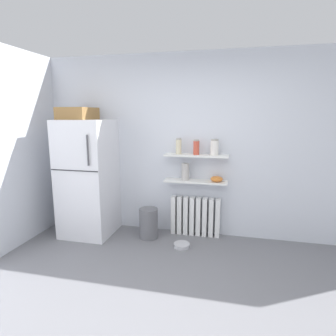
# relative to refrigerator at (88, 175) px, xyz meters

# --- Properties ---
(ground_plane) EXTENTS (7.04, 7.04, 0.00)m
(ground_plane) POSITION_rel_refrigerator_xyz_m (1.48, -1.15, -0.88)
(ground_plane) COLOR slate
(back_wall) EXTENTS (7.04, 0.10, 2.60)m
(back_wall) POSITION_rel_refrigerator_xyz_m (1.48, 0.40, 0.42)
(back_wall) COLOR silver
(back_wall) RESTS_ON ground_plane
(refrigerator) EXTENTS (0.70, 0.74, 1.85)m
(refrigerator) POSITION_rel_refrigerator_xyz_m (0.00, 0.00, 0.00)
(refrigerator) COLOR silver
(refrigerator) RESTS_ON ground_plane
(radiator) EXTENTS (0.71, 0.12, 0.57)m
(radiator) POSITION_rel_refrigerator_xyz_m (1.55, 0.27, -0.59)
(radiator) COLOR white
(radiator) RESTS_ON ground_plane
(wall_shelf_lower) EXTENTS (0.89, 0.22, 0.02)m
(wall_shelf_lower) POSITION_rel_refrigerator_xyz_m (1.55, 0.24, -0.06)
(wall_shelf_lower) COLOR white
(wall_shelf_upper) EXTENTS (0.89, 0.22, 0.02)m
(wall_shelf_upper) POSITION_rel_refrigerator_xyz_m (1.55, 0.24, 0.31)
(wall_shelf_upper) COLOR white
(storage_jar_0) EXTENTS (0.08, 0.08, 0.23)m
(storage_jar_0) POSITION_rel_refrigerator_xyz_m (1.30, 0.24, 0.43)
(storage_jar_0) COLOR beige
(storage_jar_0) RESTS_ON wall_shelf_upper
(storage_jar_1) EXTENTS (0.08, 0.08, 0.21)m
(storage_jar_1) POSITION_rel_refrigerator_xyz_m (1.55, 0.24, 0.43)
(storage_jar_1) COLOR #C64C38
(storage_jar_1) RESTS_ON wall_shelf_upper
(storage_jar_2) EXTENTS (0.11, 0.11, 0.22)m
(storage_jar_2) POSITION_rel_refrigerator_xyz_m (1.80, 0.24, 0.43)
(storage_jar_2) COLOR silver
(storage_jar_2) RESTS_ON wall_shelf_upper
(vase) EXTENTS (0.11, 0.11, 0.24)m
(vase) POSITION_rel_refrigerator_xyz_m (1.40, 0.24, 0.07)
(vase) COLOR #B2ADA8
(vase) RESTS_ON wall_shelf_lower
(shelf_bowl) EXTENTS (0.17, 0.17, 0.08)m
(shelf_bowl) POSITION_rel_refrigerator_xyz_m (1.84, 0.24, -0.01)
(shelf_bowl) COLOR orange
(shelf_bowl) RESTS_ON wall_shelf_lower
(trash_bin) EXTENTS (0.27, 0.27, 0.43)m
(trash_bin) POSITION_rel_refrigerator_xyz_m (0.91, 0.02, -0.66)
(trash_bin) COLOR slate
(trash_bin) RESTS_ON ground_plane
(pet_food_bowl) EXTENTS (0.22, 0.22, 0.05)m
(pet_food_bowl) POSITION_rel_refrigerator_xyz_m (1.43, -0.17, -0.85)
(pet_food_bowl) COLOR #B7B7BC
(pet_food_bowl) RESTS_ON ground_plane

